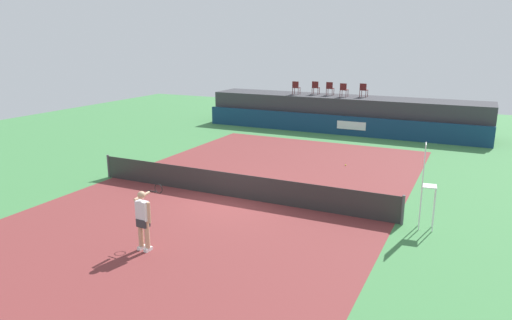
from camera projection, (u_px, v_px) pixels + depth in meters
The scene contains 15 objects.
ground_plane at pixel (267, 177), 20.45m from camera, with size 48.00×48.00×0.00m, color #3D7A42.
court_inner at pixel (234, 197), 17.83m from camera, with size 12.00×22.00×0.00m, color maroon.
sponsor_wall at pixel (336, 125), 29.45m from camera, with size 18.00×0.22×1.20m.
spectator_platform at pixel (344, 113), 30.89m from camera, with size 18.00×2.80×2.20m, color #38383D.
spectator_chair_far_left at pixel (296, 87), 31.57m from camera, with size 0.46×0.46×0.89m.
spectator_chair_left at pixel (316, 87), 31.55m from camera, with size 0.47×0.47×0.89m.
spectator_chair_center at pixel (330, 88), 31.07m from camera, with size 0.44×0.44×0.89m.
spectator_chair_right at pixel (344, 89), 30.19m from camera, with size 0.47×0.47×0.89m.
spectator_chair_far_right at pixel (364, 90), 30.10m from camera, with size 0.47×0.47×0.89m.
umpire_chair at pixel (426, 180), 14.55m from camera, with size 0.49×0.49×2.76m.
tennis_net at pixel (234, 185), 17.71m from camera, with size 12.40×0.02×0.95m, color #2D2D2D.
net_post_near at pixel (109, 166), 20.31m from camera, with size 0.10×0.10×1.00m, color #4C4C51.
net_post_far at pixel (403, 210), 15.10m from camera, with size 0.10×0.10×1.00m, color #4C4C51.
tennis_player at pixel (144, 218), 13.18m from camera, with size 0.63×1.16×1.77m.
tennis_ball at pixel (345, 165), 22.24m from camera, with size 0.07×0.07×0.07m, color #D8EA33.
Camera 1 is at (8.10, -14.86, 5.86)m, focal length 32.81 mm.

